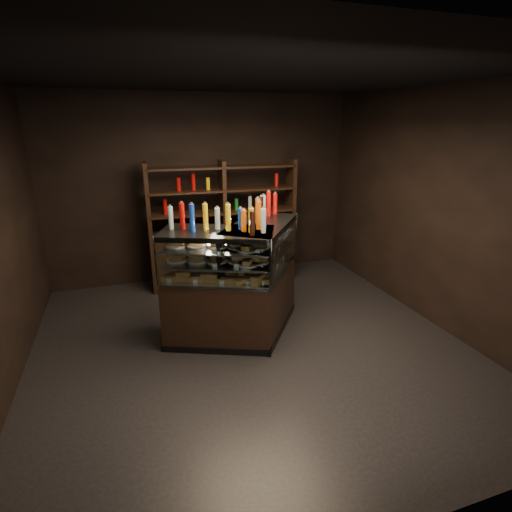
# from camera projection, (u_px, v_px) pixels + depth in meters

# --- Properties ---
(ground) EXTENTS (5.00, 5.00, 0.00)m
(ground) POSITION_uv_depth(u_px,v_px,m) (251.00, 346.00, 4.82)
(ground) COLOR black
(ground) RESTS_ON ground
(room_shell) EXTENTS (5.02, 5.02, 3.01)m
(room_shell) POSITION_uv_depth(u_px,v_px,m) (250.00, 185.00, 4.19)
(room_shell) COLOR black
(room_shell) RESTS_ON ground
(display_case) EXTENTS (1.94, 1.43, 1.41)m
(display_case) POSITION_uv_depth(u_px,v_px,m) (240.00, 300.00, 4.94)
(display_case) COLOR black
(display_case) RESTS_ON ground
(food_display) EXTENTS (1.60, 1.05, 0.44)m
(food_display) POSITION_uv_depth(u_px,v_px,m) (240.00, 255.00, 4.75)
(food_display) COLOR gold
(food_display) RESTS_ON display_case
(bottles_top) EXTENTS (1.43, 0.91, 0.30)m
(bottles_top) POSITION_uv_depth(u_px,v_px,m) (239.00, 215.00, 4.60)
(bottles_top) COLOR black
(bottles_top) RESTS_ON display_case
(potted_conifer) EXTENTS (0.32, 0.32, 0.68)m
(potted_conifer) POSITION_uv_depth(u_px,v_px,m) (269.00, 270.00, 6.15)
(potted_conifer) COLOR black
(potted_conifer) RESTS_ON ground
(back_shelving) EXTENTS (2.36, 0.53, 2.00)m
(back_shelving) POSITION_uv_depth(u_px,v_px,m) (224.00, 247.00, 6.52)
(back_shelving) COLOR black
(back_shelving) RESTS_ON ground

